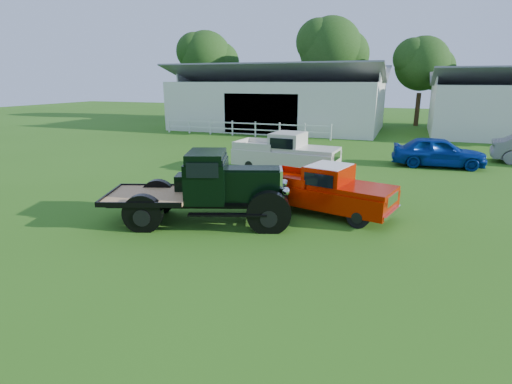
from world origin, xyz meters
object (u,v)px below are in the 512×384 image
at_px(white_pickup, 286,153).
at_px(misc_car_blue, 438,152).
at_px(vintage_flatbed, 204,187).
at_px(red_pickup, 326,189).

bearing_deg(white_pickup, misc_car_blue, 34.96).
relative_size(vintage_flatbed, white_pickup, 1.09).
distance_m(vintage_flatbed, red_pickup, 4.05).
relative_size(white_pickup, misc_car_blue, 1.14).
bearing_deg(red_pickup, white_pickup, 132.79).
xyz_separation_m(vintage_flatbed, red_pickup, (3.39, 2.20, -0.28)).
xyz_separation_m(red_pickup, white_pickup, (-3.02, 5.47, 0.11)).
distance_m(red_pickup, white_pickup, 6.25).
bearing_deg(vintage_flatbed, white_pickup, 67.62).
height_order(vintage_flatbed, misc_car_blue, vintage_flatbed).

